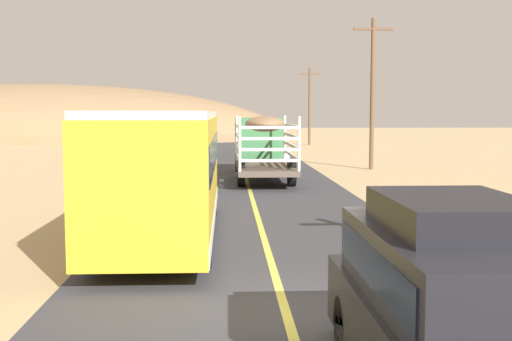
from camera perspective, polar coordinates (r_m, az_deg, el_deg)
ground_plane at (r=10.45m, az=2.67°, el=-12.61°), size 240.00×240.00×0.00m
road_surface at (r=10.45m, az=2.67°, el=-12.56°), size 8.00×120.00×0.02m
road_centre_line at (r=10.45m, az=2.67°, el=-12.50°), size 0.16×117.60×0.00m
suv_near at (r=7.34m, az=17.04°, el=-11.25°), size 1.90×4.62×2.29m
livestock_truck at (r=31.71m, az=0.44°, el=2.70°), size 2.53×9.70×3.02m
bus at (r=16.20m, az=-8.22°, el=0.03°), size 2.54×10.00×3.21m
car_far at (r=42.97m, az=1.56°, el=1.90°), size 1.80×4.40×1.46m
power_pole_mid at (r=36.18m, az=10.41°, el=7.20°), size 2.20×0.24×8.38m
power_pole_far at (r=62.57m, az=4.84°, el=6.01°), size 2.20×0.24×7.52m
distant_hill at (r=78.71m, az=-18.96°, el=2.64°), size 58.39×25.93×12.94m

